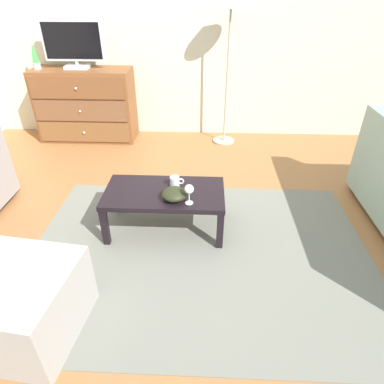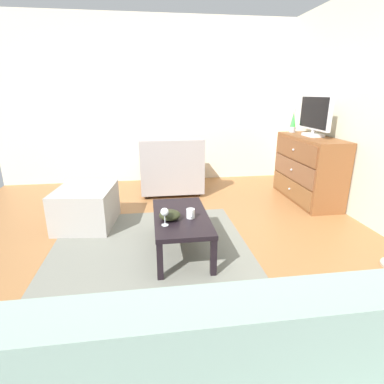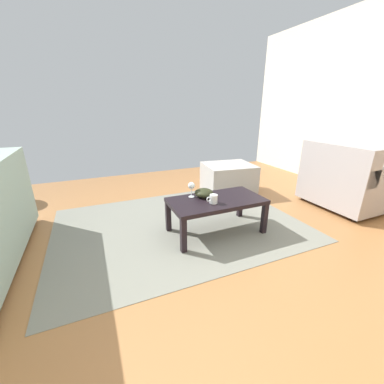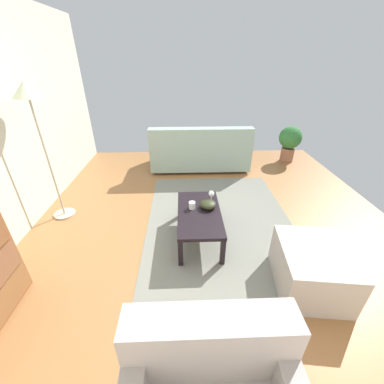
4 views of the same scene
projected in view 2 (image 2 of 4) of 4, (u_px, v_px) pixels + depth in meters
The scene contains 12 objects.
ground_plane at pixel (172, 258), 2.84m from camera, with size 5.87×5.07×0.05m, color #926137.
wall_plain_left at pixel (157, 102), 4.97m from camera, with size 0.12×5.07×2.58m, color beige.
area_rug at pixel (151, 269), 2.61m from camera, with size 2.60×1.90×0.01m, color slate.
dresser at pixel (308, 169), 4.19m from camera, with size 1.20×0.49×0.88m.
tv at pixel (315, 115), 4.00m from camera, with size 0.72×0.18×0.53m.
lava_lamp at pixel (293, 122), 4.47m from camera, with size 0.09×0.09×0.33m.
coffee_table at pixel (181, 220), 2.83m from camera, with size 0.95×0.50×0.37m.
wine_glass at pixel (165, 213), 2.56m from camera, with size 0.07×0.07×0.16m.
mug at pixel (191, 214), 2.74m from camera, with size 0.11×0.08×0.08m.
bowl_decorative at pixel (170, 215), 2.70m from camera, with size 0.19×0.19×0.09m, color black.
armchair at pixel (171, 170), 4.57m from camera, with size 0.80×0.90×0.83m.
ottoman at pixel (86, 207), 3.43m from camera, with size 0.70×0.60×0.44m, color #9F9B95.
Camera 2 is at (2.51, -0.17, 1.44)m, focal length 28.54 mm.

